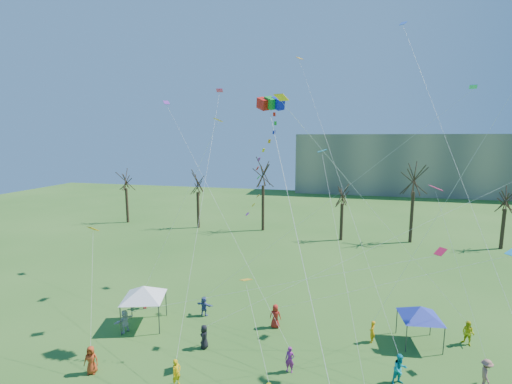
% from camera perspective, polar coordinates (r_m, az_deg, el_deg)
% --- Properties ---
extents(distant_building, '(60.00, 14.00, 15.00)m').
position_cam_1_polar(distant_building, '(99.42, 24.33, 4.09)').
color(distant_building, gray).
rests_on(distant_building, ground).
extents(bare_tree_row, '(70.04, 8.17, 10.93)m').
position_cam_1_polar(bare_tree_row, '(51.66, 14.27, 0.63)').
color(bare_tree_row, black).
rests_on(bare_tree_row, ground).
extents(big_box_kite, '(3.58, 5.94, 17.80)m').
position_cam_1_polar(big_box_kite, '(23.00, 1.58, 4.09)').
color(big_box_kite, red).
rests_on(big_box_kite, ground).
extents(canopy_tent_white, '(4.02, 4.02, 3.15)m').
position_cam_1_polar(canopy_tent_white, '(29.22, -17.55, -15.00)').
color(canopy_tent_white, '#3F3F44').
rests_on(canopy_tent_white, ground).
extents(canopy_tent_blue, '(3.64, 3.64, 2.75)m').
position_cam_1_polar(canopy_tent_blue, '(28.26, 24.82, -17.02)').
color(canopy_tent_blue, '#3F3F44').
rests_on(canopy_tent_blue, ground).
extents(festival_crowd, '(26.45, 11.25, 1.84)m').
position_cam_1_polar(festival_crowd, '(24.85, 5.56, -23.89)').
color(festival_crowd, '#B53916').
rests_on(festival_crowd, ground).
extents(small_kites_aloft, '(31.08, 17.81, 32.27)m').
position_cam_1_polar(small_kites_aloft, '(25.84, 11.46, 5.63)').
color(small_kites_aloft, orange).
rests_on(small_kites_aloft, ground).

